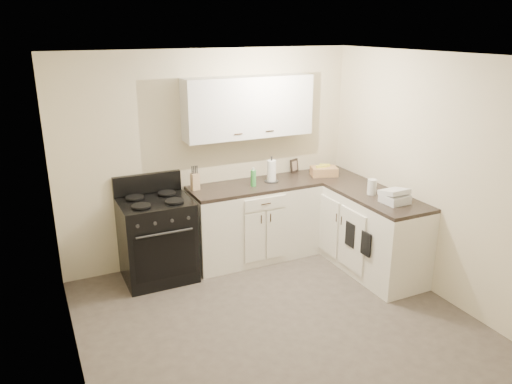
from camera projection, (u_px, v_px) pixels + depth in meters
name	position (u px, v px, depth m)	size (l,w,h in m)	color
floor	(281.00, 326.00, 4.77)	(3.60, 3.60, 0.00)	#473F38
ceiling	(286.00, 57.00, 3.98)	(3.60, 3.60, 0.00)	white
wall_back	(211.00, 157.00, 5.92)	(3.60, 3.60, 0.00)	beige
wall_right	(437.00, 178.00, 5.11)	(3.60, 3.60, 0.00)	beige
wall_left	(66.00, 240.00, 3.64)	(3.60, 3.60, 0.00)	beige
wall_front	(433.00, 301.00, 2.83)	(3.60, 3.60, 0.00)	beige
base_cabinets_back	(254.00, 223.00, 6.09)	(1.55, 0.60, 0.90)	white
base_cabinets_right	(358.00, 227.00, 5.97)	(0.60, 1.90, 0.90)	white
countertop_back	(254.00, 186.00, 5.94)	(1.55, 0.60, 0.04)	black
countertop_right	(361.00, 189.00, 5.82)	(0.60, 1.90, 0.04)	black
upper_cabinets	(248.00, 107.00, 5.78)	(1.55, 0.30, 0.70)	silver
stove	(157.00, 240.00, 5.57)	(0.77, 0.66, 0.93)	black
knife_block	(195.00, 182.00, 5.72)	(0.09, 0.08, 0.19)	tan
paper_towel	(271.00, 171.00, 6.00)	(0.11, 0.11, 0.26)	white
soap_bottle	(253.00, 178.00, 5.84)	(0.06, 0.06, 0.19)	green
picture_frame	(294.00, 166.00, 6.41)	(0.14, 0.02, 0.17)	black
wicker_basket	(324.00, 171.00, 6.28)	(0.32, 0.21, 0.11)	tan
countertop_grill	(395.00, 199.00, 5.31)	(0.26, 0.24, 0.09)	silver
glass_jar	(372.00, 187.00, 5.56)	(0.10, 0.10, 0.17)	silver
oven_mitt_near	(366.00, 244.00, 5.33)	(0.02, 0.15, 0.26)	black
oven_mitt_far	(350.00, 235.00, 5.58)	(0.02, 0.16, 0.28)	black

